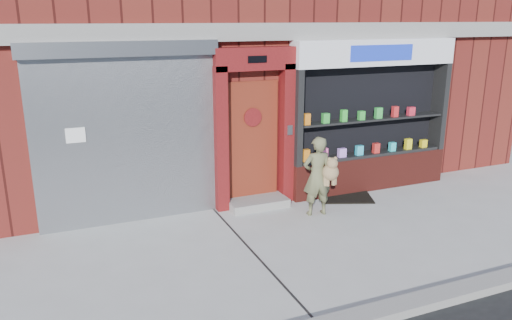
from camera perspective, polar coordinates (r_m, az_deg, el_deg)
ground at (r=8.26m, az=9.71°, el=-8.49°), size 80.00×80.00×0.00m
curb at (r=6.74m, az=19.83°, el=-14.66°), size 60.00×0.30×0.12m
shutter_bay at (r=8.47m, az=-14.63°, el=4.08°), size 3.10×0.30×3.04m
red_door_bay at (r=9.04m, az=-0.21°, el=3.64°), size 1.52×0.58×2.90m
pharmacy_bay at (r=10.22m, az=12.96°, el=4.18°), size 3.50×0.41×3.00m
woman at (r=8.80m, az=7.18°, el=-1.77°), size 0.63×0.46×1.42m
doormat at (r=9.92m, az=10.17°, el=-4.20°), size 1.19×1.02×0.03m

